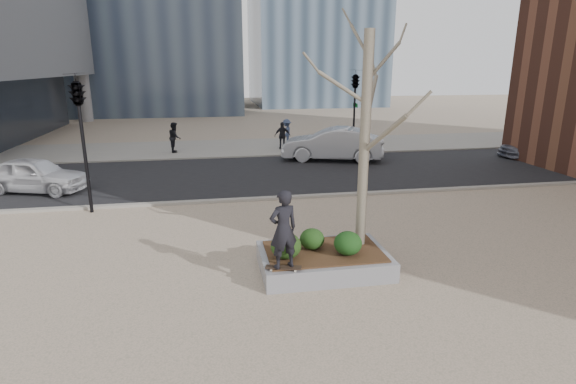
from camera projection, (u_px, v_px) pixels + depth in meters
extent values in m
plane|color=tan|center=(282.00, 273.00, 10.59)|extent=(120.00, 120.00, 0.00)
cube|color=black|center=(245.00, 175.00, 20.06)|extent=(60.00, 8.00, 0.02)
cube|color=gray|center=(235.00, 147.00, 26.69)|extent=(60.00, 6.00, 0.02)
cube|color=gray|center=(323.00, 261.00, 10.69)|extent=(3.00, 2.00, 0.45)
cube|color=#382314|center=(324.00, 251.00, 10.63)|extent=(2.70, 1.70, 0.04)
ellipsoid|color=#193410|center=(286.00, 246.00, 10.13)|extent=(0.70, 0.70, 0.59)
ellipsoid|color=black|center=(312.00, 239.00, 10.66)|extent=(0.59, 0.59, 0.50)
ellipsoid|color=#183E13|center=(348.00, 243.00, 10.33)|extent=(0.65, 0.65, 0.55)
imported|color=black|center=(283.00, 229.00, 9.44)|extent=(0.72, 0.57, 1.73)
imported|color=silver|center=(35.00, 175.00, 17.14)|extent=(4.21, 2.68, 1.33)
imported|color=#9E9FA6|center=(333.00, 144.00, 22.83)|extent=(5.37, 3.27, 1.67)
imported|color=slate|center=(537.00, 146.00, 23.79)|extent=(4.02, 1.64, 1.17)
imported|color=black|center=(175.00, 137.00, 25.04)|extent=(0.67, 0.84, 1.66)
imported|color=#394768|center=(287.00, 132.00, 27.20)|extent=(0.92, 1.16, 1.58)
imported|color=black|center=(282.00, 136.00, 25.90)|extent=(0.94, 0.43, 1.57)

